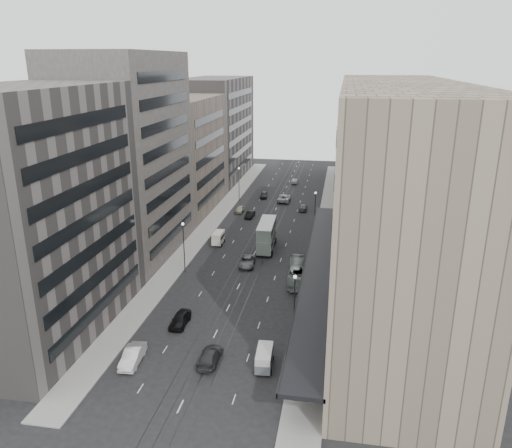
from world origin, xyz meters
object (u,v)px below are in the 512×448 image
Objects in this scene: sedan_2 at (247,261)px; sedan_0 at (180,319)px; sedan_1 at (133,356)px; vw_microbus at (264,358)px; double_decker at (267,235)px; bus_near at (297,273)px; pedestrian at (316,363)px; bus_far at (297,272)px; panel_van at (218,238)px.

sedan_0 is at bearing -108.16° from sedan_2.
sedan_1 is at bearing -109.07° from sedan_2.
sedan_0 is (-12.18, 7.37, -0.41)m from vw_microbus.
double_decker reaches higher than vw_microbus.
bus_near is 5.88× the size of pedestrian.
bus_near is 29.78m from sedan_1.
bus_far is 20.75m from panel_van.
sedan_0 is at bearing 69.67° from sedan_1.
sedan_2 is (-8.73, 4.23, -0.65)m from bus_far.
vw_microbus reaches higher than sedan_0.
sedan_2 is (4.81, 20.72, -0.08)m from sedan_0.
pedestrian is (5.67, 0.36, -0.26)m from vw_microbus.
bus_far reaches higher than sedan_1.
vw_microbus reaches higher than sedan_1.
sedan_1 is at bearing 50.74° from bus_near.
bus_far is 6.05× the size of pedestrian.
double_decker is 2.28× the size of vw_microbus.
sedan_2 is (-2.00, -8.09, -2.04)m from double_decker.
vw_microbus is 39.91m from panel_van.
sedan_1 is 3.18× the size of pedestrian.
double_decker is 1.81× the size of sedan_2.
vw_microbus is 1.11× the size of panel_van.
double_decker is at bearing 71.00° from sedan_2.
bus_near is at bearing -33.67° from sedan_2.
bus_near is 23.37m from pedestrian.
sedan_2 is at bearing -35.01° from bus_near.
sedan_0 is 21.27m from sedan_2.
panel_van is at bearing -80.44° from pedestrian.
panel_van reaches higher than pedestrian.
double_decker is 2.53× the size of panel_van.
vw_microbus is 14.88m from sedan_1.
bus_near is 0.97× the size of bus_far.
sedan_0 is 9.43m from sedan_1.
sedan_1 is at bearing -176.60° from vw_microbus.
bus_far is 30.23m from sedan_1.
sedan_0 is (-13.54, -15.96, -0.52)m from bus_near.
pedestrian reaches higher than sedan_1.
sedan_2 is at bearing 71.72° from sedan_1.
double_decker is at bearing 71.74° from sedan_1.
double_decker is 37.52m from pedestrian.
pedestrian is at bearing -21.09° from sedan_0.
sedan_0 is (-13.54, -16.49, -0.56)m from bus_far.
double_decker reaches higher than bus_near.
bus_far is at bearing -98.86° from pedestrian.
bus_far reaches higher than bus_near.
sedan_1 is 0.99× the size of sedan_2.
double_decker is at bearing 77.06° from sedan_0.
pedestrian is (11.03, -35.81, -1.80)m from double_decker.
bus_near reaches higher than vw_microbus.
pedestrian is (13.03, -27.73, 0.24)m from sedan_2.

